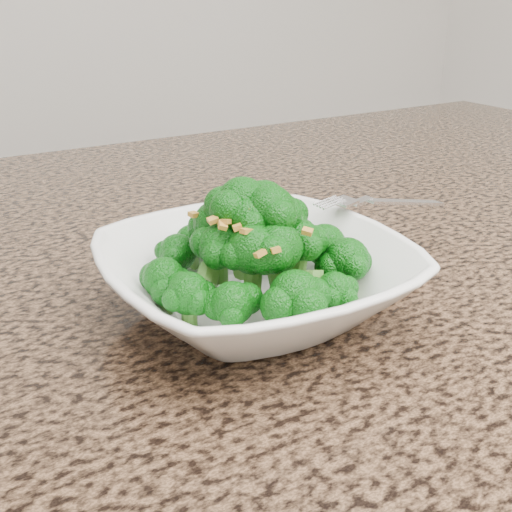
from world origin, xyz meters
TOP-DOWN VIEW (x-y plane):
  - granite_counter at (0.00, 0.30)m, footprint 1.64×1.04m
  - bowl at (-0.13, 0.18)m, footprint 0.25×0.25m
  - broccoli_pile at (-0.13, 0.18)m, footprint 0.21×0.21m
  - garlic_topping at (-0.13, 0.18)m, footprint 0.13×0.13m
  - fork at (0.01, 0.21)m, footprint 0.17×0.04m

SIDE VIEW (x-z plane):
  - granite_counter at x=0.00m, z-range 0.87..0.90m
  - bowl at x=-0.13m, z-range 0.90..0.96m
  - fork at x=0.01m, z-range 0.96..0.97m
  - broccoli_pile at x=-0.13m, z-range 0.96..1.03m
  - garlic_topping at x=-0.13m, z-range 1.03..1.03m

